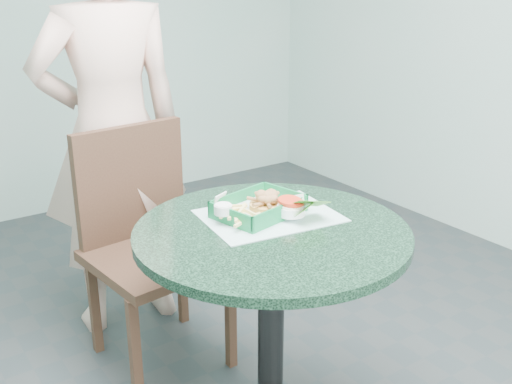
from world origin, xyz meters
TOP-DOWN VIEW (x-y plane):
  - cafe_table at (0.00, 0.00)m, footprint 0.82×0.82m
  - dining_chair at (-0.09, 0.70)m, footprint 0.47×0.47m
  - diner_person at (-0.09, 0.99)m, footprint 0.76×0.54m
  - placemat at (0.05, 0.08)m, footprint 0.44×0.35m
  - food_basket at (0.03, 0.11)m, footprint 0.26×0.19m
  - crab_sandwich at (0.05, 0.09)m, footprint 0.11×0.11m
  - fries_pile at (-0.06, 0.10)m, footprint 0.14×0.14m
  - sauce_ramekin at (-0.10, 0.14)m, footprint 0.06×0.06m
  - garnish_cup at (0.08, 0.00)m, footprint 0.13×0.13m

SIDE VIEW (x-z plane):
  - dining_chair at x=-0.09m, z-range 0.07..1.00m
  - cafe_table at x=0.00m, z-range 0.21..0.96m
  - placemat at x=0.05m, z-range 0.75..0.75m
  - food_basket at x=0.03m, z-range 0.74..0.79m
  - fries_pile at x=-0.06m, z-range 0.77..0.81m
  - garnish_cup at x=0.08m, z-range 0.77..0.82m
  - sauce_ramekin at x=-0.10m, z-range 0.78..0.82m
  - crab_sandwich at x=0.05m, z-range 0.76..0.84m
  - diner_person at x=-0.09m, z-range 0.00..1.99m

